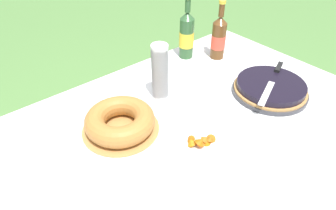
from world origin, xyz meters
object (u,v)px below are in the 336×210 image
Objects in this scene: serving_knife at (273,79)px; bundt_cake at (120,121)px; snack_plate_left at (201,145)px; cup_stack at (160,72)px; berry_tart at (270,88)px; cider_bottle_amber at (219,37)px; cider_bottle_green at (187,35)px.

bundt_cake is (-0.68, 0.22, -0.02)m from serving_knife.
cup_stack is at bearing 75.73° from snack_plate_left.
berry_tart is 1.08× the size of cider_bottle_amber.
serving_knife is at bearing -96.58° from cider_bottle_amber.
bundt_cake is (-0.65, 0.23, 0.01)m from berry_tart.
cider_bottle_green is 1.07× the size of cider_bottle_amber.
serving_knife is 1.77× the size of snack_plate_left.
serving_knife is at bearing -80.71° from cider_bottle_green.
cup_stack reaches higher than snack_plate_left.
cider_bottle_green is 0.17m from cider_bottle_amber.
berry_tart is at bearing -19.31° from bundt_cake.
cider_bottle_green reaches higher than cup_stack.
berry_tart is 0.69m from bundt_cake.
bundt_cake is 0.66m from cider_bottle_green.
cider_bottle_green reaches higher than bundt_cake.
bundt_cake is 1.49× the size of snack_plate_left.
cider_bottle_amber is at bearing 38.01° from snack_plate_left.
cider_bottle_green is (-0.08, 0.49, 0.06)m from serving_knife.
cup_stack is 0.82× the size of cider_bottle_amber.
bundt_cake is 0.91× the size of cider_bottle_green.
berry_tart is 0.05m from serving_knife.
snack_plate_left is at bearing -128.19° from cider_bottle_green.
serving_knife is 0.51m from cup_stack.
serving_knife is 0.71m from bundt_cake.
cup_stack is at bearing 142.93° from berry_tart.
serving_knife is 0.51m from snack_plate_left.
snack_plate_left is at bearing -15.74° from serving_knife.
cider_bottle_amber is (0.72, 0.16, 0.07)m from bundt_cake.
bundt_cake is at bearing -164.48° from cup_stack.
cider_bottle_green is at bearing 30.71° from cup_stack.
serving_knife is 0.38m from cider_bottle_amber.
cup_stack is at bearing 15.52° from bundt_cake.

